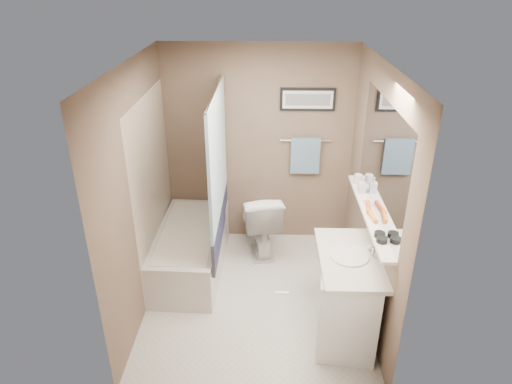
{
  "coord_description": "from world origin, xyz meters",
  "views": [
    {
      "loc": [
        0.1,
        -3.81,
        3.09
      ],
      "look_at": [
        0.0,
        0.15,
        1.15
      ],
      "focal_mm": 32.0,
      "sensor_mm": 36.0,
      "label": 1
    }
  ],
  "objects_px": {
    "candle_bowl_near": "(382,240)",
    "candle_bowl_far": "(380,234)",
    "bathtub": "(190,250)",
    "glass_jar": "(358,179)",
    "toilet": "(259,221)",
    "hair_brush_back": "(368,207)",
    "vanity": "(347,297)",
    "hair_brush_front": "(372,216)",
    "soap_bottle": "(362,185)"
  },
  "relations": [
    {
      "from": "bathtub",
      "to": "candle_bowl_far",
      "type": "bearing_deg",
      "value": -28.99
    },
    {
      "from": "glass_jar",
      "to": "vanity",
      "type": "bearing_deg",
      "value": -101.36
    },
    {
      "from": "candle_bowl_near",
      "to": "hair_brush_back",
      "type": "height_order",
      "value": "hair_brush_back"
    },
    {
      "from": "candle_bowl_near",
      "to": "hair_brush_back",
      "type": "bearing_deg",
      "value": 90.0
    },
    {
      "from": "toilet",
      "to": "soap_bottle",
      "type": "relative_size",
      "value": 4.94
    },
    {
      "from": "candle_bowl_far",
      "to": "soap_bottle",
      "type": "relative_size",
      "value": 0.56
    },
    {
      "from": "vanity",
      "to": "glass_jar",
      "type": "height_order",
      "value": "glass_jar"
    },
    {
      "from": "toilet",
      "to": "hair_brush_back",
      "type": "relative_size",
      "value": 3.59
    },
    {
      "from": "vanity",
      "to": "hair_brush_front",
      "type": "distance_m",
      "value": 0.79
    },
    {
      "from": "soap_bottle",
      "to": "hair_brush_front",
      "type": "bearing_deg",
      "value": -90.0
    },
    {
      "from": "candle_bowl_far",
      "to": "soap_bottle",
      "type": "distance_m",
      "value": 0.83
    },
    {
      "from": "hair_brush_back",
      "to": "soap_bottle",
      "type": "relative_size",
      "value": 1.38
    },
    {
      "from": "toilet",
      "to": "candle_bowl_far",
      "type": "bearing_deg",
      "value": 113.01
    },
    {
      "from": "hair_brush_front",
      "to": "bathtub",
      "type": "bearing_deg",
      "value": 157.18
    },
    {
      "from": "bathtub",
      "to": "candle_bowl_near",
      "type": "distance_m",
      "value": 2.3
    },
    {
      "from": "candle_bowl_far",
      "to": "glass_jar",
      "type": "distance_m",
      "value": 1.03
    },
    {
      "from": "vanity",
      "to": "soap_bottle",
      "type": "distance_m",
      "value": 1.09
    },
    {
      "from": "bathtub",
      "to": "glass_jar",
      "type": "distance_m",
      "value": 2.01
    },
    {
      "from": "bathtub",
      "to": "candle_bowl_far",
      "type": "distance_m",
      "value": 2.26
    },
    {
      "from": "soap_bottle",
      "to": "hair_brush_back",
      "type": "bearing_deg",
      "value": -90.0
    },
    {
      "from": "bathtub",
      "to": "soap_bottle",
      "type": "height_order",
      "value": "soap_bottle"
    },
    {
      "from": "hair_brush_back",
      "to": "glass_jar",
      "type": "distance_m",
      "value": 0.56
    },
    {
      "from": "vanity",
      "to": "glass_jar",
      "type": "bearing_deg",
      "value": 86.35
    },
    {
      "from": "hair_brush_front",
      "to": "soap_bottle",
      "type": "bearing_deg",
      "value": 90.0
    },
    {
      "from": "toilet",
      "to": "hair_brush_back",
      "type": "xyz_separation_m",
      "value": [
        1.02,
        -1.02,
        0.74
      ]
    },
    {
      "from": "hair_brush_back",
      "to": "soap_bottle",
      "type": "distance_m",
      "value": 0.36
    },
    {
      "from": "candle_bowl_near",
      "to": "vanity",
      "type": "bearing_deg",
      "value": 134.1
    },
    {
      "from": "toilet",
      "to": "vanity",
      "type": "relative_size",
      "value": 0.88
    },
    {
      "from": "bathtub",
      "to": "toilet",
      "type": "relative_size",
      "value": 1.9
    },
    {
      "from": "toilet",
      "to": "candle_bowl_far",
      "type": "relative_size",
      "value": 8.77
    },
    {
      "from": "candle_bowl_near",
      "to": "candle_bowl_far",
      "type": "xyz_separation_m",
      "value": [
        0.0,
        0.08,
        0.0
      ]
    },
    {
      "from": "hair_brush_back",
      "to": "soap_bottle",
      "type": "xyz_separation_m",
      "value": [
        0.0,
        0.35,
        0.06
      ]
    },
    {
      "from": "hair_brush_front",
      "to": "glass_jar",
      "type": "height_order",
      "value": "glass_jar"
    },
    {
      "from": "toilet",
      "to": "vanity",
      "type": "height_order",
      "value": "vanity"
    },
    {
      "from": "hair_brush_front",
      "to": "hair_brush_back",
      "type": "height_order",
      "value": "same"
    },
    {
      "from": "candle_bowl_far",
      "to": "glass_jar",
      "type": "height_order",
      "value": "glass_jar"
    },
    {
      "from": "soap_bottle",
      "to": "bathtub",
      "type": "bearing_deg",
      "value": 172.38
    },
    {
      "from": "toilet",
      "to": "hair_brush_front",
      "type": "relative_size",
      "value": 3.59
    },
    {
      "from": "bathtub",
      "to": "vanity",
      "type": "distance_m",
      "value": 1.87
    },
    {
      "from": "glass_jar",
      "to": "hair_brush_front",
      "type": "bearing_deg",
      "value": -90.0
    },
    {
      "from": "toilet",
      "to": "soap_bottle",
      "type": "distance_m",
      "value": 1.45
    },
    {
      "from": "hair_brush_back",
      "to": "bathtub",
      "type": "bearing_deg",
      "value": 161.65
    },
    {
      "from": "bathtub",
      "to": "toilet",
      "type": "bearing_deg",
      "value": 30.95
    },
    {
      "from": "bathtub",
      "to": "candle_bowl_far",
      "type": "xyz_separation_m",
      "value": [
        1.79,
        -1.07,
        0.89
      ]
    },
    {
      "from": "hair_brush_back",
      "to": "glass_jar",
      "type": "height_order",
      "value": "glass_jar"
    },
    {
      "from": "bathtub",
      "to": "hair_brush_back",
      "type": "distance_m",
      "value": 2.08
    },
    {
      "from": "vanity",
      "to": "glass_jar",
      "type": "relative_size",
      "value": 9.0
    },
    {
      "from": "soap_bottle",
      "to": "glass_jar",
      "type": "bearing_deg",
      "value": 90.0
    },
    {
      "from": "glass_jar",
      "to": "soap_bottle",
      "type": "xyz_separation_m",
      "value": [
        0.0,
        -0.2,
        0.03
      ]
    },
    {
      "from": "vanity",
      "to": "hair_brush_back",
      "type": "relative_size",
      "value": 4.09
    }
  ]
}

